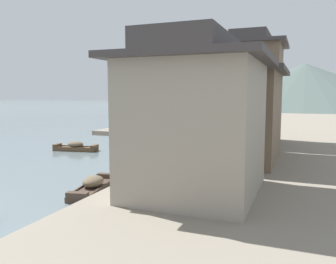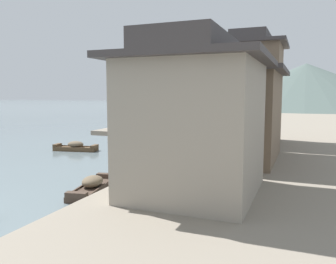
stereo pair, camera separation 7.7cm
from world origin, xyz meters
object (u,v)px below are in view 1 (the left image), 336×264
object	(u,v)px
boat_moored_nearest	(76,147)
house_waterfront_second	(236,110)
boat_crossing_west	(239,123)
house_waterfront_nearest	(197,119)
boat_midriver_upstream	(93,186)
boat_moored_third	(173,126)
boat_moored_second	(209,140)
boat_moored_far	(214,126)
house_waterfront_tall	(251,90)
boat_upstream_distant	(151,160)
boat_midriver_drifting	(243,121)

from	to	relation	value
boat_moored_nearest	house_waterfront_second	world-z (taller)	house_waterfront_second
boat_crossing_west	house_waterfront_nearest	size ratio (longest dim) A/B	0.70
boat_crossing_west	house_waterfront_second	xyz separation A→B (m)	(5.65, -33.72, 3.60)
house_waterfront_nearest	house_waterfront_second	xyz separation A→B (m)	(0.09, 7.92, -0.01)
boat_midriver_upstream	boat_moored_third	bearing A→B (deg)	103.88
boat_moored_second	boat_midriver_upstream	xyz separation A→B (m)	(-0.66, -19.82, 0.16)
boat_crossing_west	house_waterfront_nearest	bearing A→B (deg)	-82.39
boat_moored_far	house_waterfront_nearest	distance (m)	36.20
boat_moored_far	house_waterfront_tall	distance (m)	21.65
boat_moored_third	boat_moored_nearest	bearing A→B (deg)	-91.39
boat_moored_second	house_waterfront_second	xyz separation A→B (m)	(5.09, -12.87, 3.74)
boat_moored_far	house_waterfront_nearest	world-z (taller)	house_waterfront_nearest
boat_moored_nearest	boat_midriver_upstream	world-z (taller)	boat_moored_nearest
boat_moored_third	house_waterfront_nearest	world-z (taller)	house_waterfront_nearest
boat_moored_far	boat_crossing_west	bearing A→B (deg)	69.30
boat_midriver_upstream	boat_crossing_west	xyz separation A→B (m)	(0.10, 40.66, -0.01)
house_waterfront_second	boat_upstream_distant	bearing A→B (deg)	175.51
boat_moored_far	boat_upstream_distant	xyz separation A→B (m)	(2.16, -26.72, 0.02)
boat_midriver_drifting	house_waterfront_second	bearing A→B (deg)	-81.58
boat_moored_second	boat_midriver_drifting	size ratio (longest dim) A/B	0.98
boat_crossing_west	house_waterfront_tall	world-z (taller)	house_waterfront_tall
boat_moored_nearest	boat_midriver_upstream	bearing A→B (deg)	-49.62
boat_upstream_distant	boat_crossing_west	bearing A→B (deg)	89.48
boat_moored_far	boat_moored_third	bearing A→B (deg)	-158.51
boat_moored_second	boat_crossing_west	xyz separation A→B (m)	(-0.57, 20.85, 0.15)
boat_moored_far	boat_midriver_upstream	size ratio (longest dim) A/B	1.34
house_waterfront_tall	boat_midriver_upstream	bearing A→B (deg)	-110.82
boat_midriver_drifting	boat_crossing_west	distance (m)	4.86
boat_moored_nearest	boat_midriver_drifting	xyz separation A→B (m)	(8.47, 35.61, -0.15)
boat_moored_third	boat_midriver_upstream	xyz separation A→B (m)	(7.89, -31.96, 0.02)
boat_midriver_upstream	boat_crossing_west	bearing A→B (deg)	89.86
boat_midriver_upstream	house_waterfront_tall	xyz separation A→B (m)	(5.55, 14.61, 4.90)
boat_midriver_upstream	boat_upstream_distant	distance (m)	7.41
boat_midriver_upstream	boat_upstream_distant	bearing A→B (deg)	91.59
boat_moored_nearest	boat_crossing_west	xyz separation A→B (m)	(8.53, 30.75, -0.03)
boat_moored_nearest	house_waterfront_tall	bearing A→B (deg)	18.56
boat_moored_far	boat_crossing_west	distance (m)	6.98
boat_moored_nearest	boat_midriver_upstream	distance (m)	13.01
boat_moored_third	house_waterfront_second	distance (m)	28.72
boat_midriver_drifting	house_waterfront_nearest	bearing A→B (deg)	-83.11
boat_upstream_distant	boat_crossing_west	xyz separation A→B (m)	(0.30, 33.25, 0.00)
boat_midriver_drifting	boat_upstream_distant	bearing A→B (deg)	-90.37
boat_midriver_upstream	boat_upstream_distant	xyz separation A→B (m)	(-0.21, 7.41, -0.02)
house_waterfront_nearest	boat_crossing_west	bearing A→B (deg)	97.61
boat_moored_second	boat_crossing_west	size ratio (longest dim) A/B	0.93
boat_midriver_drifting	boat_midriver_upstream	world-z (taller)	boat_midriver_upstream
house_waterfront_nearest	house_waterfront_tall	distance (m)	15.64
house_waterfront_tall	boat_midriver_drifting	bearing A→B (deg)	100.11
boat_moored_nearest	house_waterfront_nearest	xyz separation A→B (m)	(14.09, -10.89, 3.57)
boat_moored_nearest	house_waterfront_second	xyz separation A→B (m)	(14.18, -2.97, 3.56)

